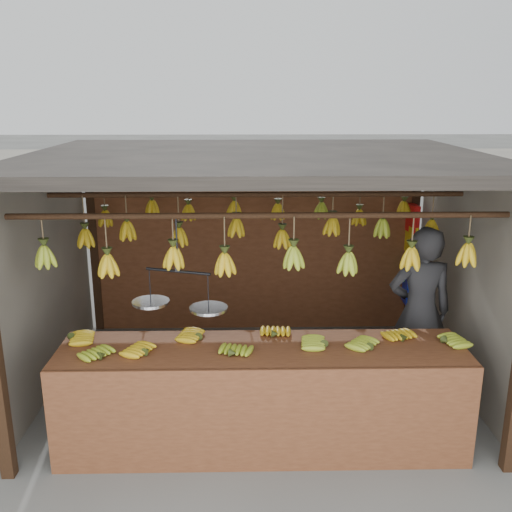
{
  "coord_description": "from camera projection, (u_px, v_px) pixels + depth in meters",
  "views": [
    {
      "loc": [
        -0.12,
        -5.44,
        2.92
      ],
      "look_at": [
        0.0,
        0.3,
        1.3
      ],
      "focal_mm": 40.0,
      "sensor_mm": 36.0,
      "label": 1
    }
  ],
  "objects": [
    {
      "name": "ground",
      "position": [
        257.0,
        382.0,
        6.03
      ],
      "size": [
        80.0,
        80.0,
        0.0
      ],
      "primitive_type": "plane",
      "color": "#5B5B57"
    },
    {
      "name": "stall",
      "position": [
        256.0,
        192.0,
        5.81
      ],
      "size": [
        4.3,
        3.3,
        2.4
      ],
      "color": "black",
      "rests_on": "ground"
    },
    {
      "name": "counter",
      "position": [
        262.0,
        376.0,
        4.66
      ],
      "size": [
        3.45,
        0.77,
        0.96
      ],
      "color": "brown",
      "rests_on": "ground"
    },
    {
      "name": "hanging_bananas",
      "position": [
        257.0,
        232.0,
        5.58
      ],
      "size": [
        3.62,
        2.23,
        0.39
      ],
      "color": "#92A523",
      "rests_on": "ground"
    },
    {
      "name": "balance_scale",
      "position": [
        179.0,
        302.0,
        4.7
      ],
      "size": [
        0.8,
        0.46,
        0.77
      ],
      "color": "black",
      "rests_on": "ground"
    },
    {
      "name": "vendor",
      "position": [
        419.0,
        312.0,
        5.6
      ],
      "size": [
        0.63,
        0.41,
        1.73
      ],
      "primitive_type": "imported",
      "rotation": [
        0.0,
        0.0,
        3.14
      ],
      "color": "#262628",
      "rests_on": "ground"
    },
    {
      "name": "bag_bundles",
      "position": [
        410.0,
        255.0,
        7.09
      ],
      "size": [
        0.08,
        0.26,
        1.26
      ],
      "color": "red",
      "rests_on": "ground"
    }
  ]
}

